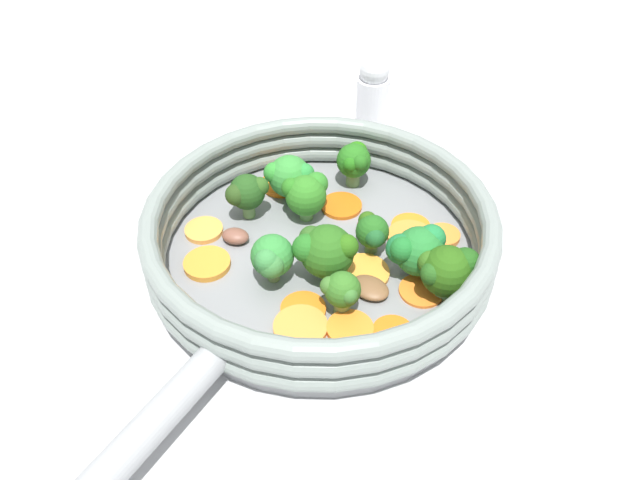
{
  "coord_description": "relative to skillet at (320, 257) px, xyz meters",
  "views": [
    {
      "loc": [
        0.13,
        -0.4,
        0.41
      ],
      "look_at": [
        0.0,
        0.0,
        0.03
      ],
      "focal_mm": 35.0,
      "sensor_mm": 36.0,
      "label": 1
    }
  ],
  "objects": [
    {
      "name": "mushroom_piece_1",
      "position": [
        0.06,
        -0.03,
        0.01
      ],
      "size": [
        0.04,
        0.04,
        0.01
      ],
      "primitive_type": "ellipsoid",
      "rotation": [
        0.0,
        0.0,
        5.93
      ],
      "color": "brown",
      "rests_on": "skillet"
    },
    {
      "name": "broccoli_floret_9",
      "position": [
        -0.08,
        0.03,
        0.04
      ],
      "size": [
        0.04,
        0.04,
        0.05
      ],
      "color": "#6B9451",
      "rests_on": "skillet"
    },
    {
      "name": "carrot_slice_11",
      "position": [
        0.09,
        -0.07,
        0.01
      ],
      "size": [
        0.05,
        0.05,
        0.0
      ],
      "primitive_type": "cylinder",
      "rotation": [
        0.0,
        0.0,
        2.52
      ],
      "color": "orange",
      "rests_on": "skillet"
    },
    {
      "name": "skillet",
      "position": [
        0.0,
        0.0,
        0.0
      ],
      "size": [
        0.3,
        0.3,
        0.01
      ],
      "primitive_type": "cylinder",
      "color": "gray",
      "rests_on": "ground_plane"
    },
    {
      "name": "broccoli_floret_3",
      "position": [
        0.01,
        -0.03,
        0.04
      ],
      "size": [
        0.05,
        0.05,
        0.05
      ],
      "color": "#85A45E",
      "rests_on": "skillet"
    },
    {
      "name": "carrot_slice_8",
      "position": [
        -0.09,
        -0.05,
        0.01
      ],
      "size": [
        0.05,
        0.05,
        0.01
      ],
      "primitive_type": "cylinder",
      "rotation": [
        0.0,
        0.0,
        1.35
      ],
      "color": "orange",
      "rests_on": "skillet"
    },
    {
      "name": "carrot_slice_5",
      "position": [
        0.05,
        -0.02,
        0.01
      ],
      "size": [
        0.07,
        0.07,
        0.0
      ],
      "primitive_type": "cylinder",
      "rotation": [
        0.0,
        0.0,
        2.25
      ],
      "color": "#F69836",
      "rests_on": "skillet"
    },
    {
      "name": "broccoli_floret_5",
      "position": [
        0.09,
        -0.0,
        0.04
      ],
      "size": [
        0.05,
        0.05,
        0.05
      ],
      "color": "#6D9A57",
      "rests_on": "skillet"
    },
    {
      "name": "broccoli_floret_7",
      "position": [
        0.04,
        0.02,
        0.03
      ],
      "size": [
        0.03,
        0.04,
        0.04
      ],
      "color": "#6B8E48",
      "rests_on": "skillet"
    },
    {
      "name": "mushroom_piece_0",
      "position": [
        0.04,
        0.04,
        0.01
      ],
      "size": [
        0.03,
        0.02,
        0.01
      ],
      "primitive_type": "ellipsoid",
      "rotation": [
        0.0,
        0.0,
        6.03
      ],
      "color": "brown",
      "rests_on": "skillet"
    },
    {
      "name": "carrot_slice_4",
      "position": [
        0.01,
        -0.07,
        0.01
      ],
      "size": [
        0.05,
        0.05,
        0.0
      ],
      "primitive_type": "cylinder",
      "rotation": [
        0.0,
        0.0,
        3.92
      ],
      "color": "orange",
      "rests_on": "skillet"
    },
    {
      "name": "broccoli_floret_1",
      "position": [
        -0.03,
        -0.05,
        0.04
      ],
      "size": [
        0.04,
        0.04,
        0.05
      ],
      "color": "#799654",
      "rests_on": "skillet"
    },
    {
      "name": "mushroom_piece_2",
      "position": [
        -0.08,
        -0.01,
        0.01
      ],
      "size": [
        0.03,
        0.02,
        0.01
      ],
      "primitive_type": "ellipsoid",
      "rotation": [
        0.0,
        0.0,
        3.2
      ],
      "color": "brown",
      "rests_on": "skillet"
    },
    {
      "name": "carrot_slice_0",
      "position": [
        0.1,
        -0.02,
        0.01
      ],
      "size": [
        0.05,
        0.05,
        0.0
      ],
      "primitive_type": "cylinder",
      "rotation": [
        0.0,
        0.0,
        2.79
      ],
      "color": "orange",
      "rests_on": "skillet"
    },
    {
      "name": "carrot_slice_7",
      "position": [
        -0.07,
        0.08,
        0.01
      ],
      "size": [
        0.05,
        0.05,
        0.01
      ],
      "primitive_type": "cylinder",
      "rotation": [
        0.0,
        0.0,
        3.1
      ],
      "color": "orange",
      "rests_on": "skillet"
    },
    {
      "name": "broccoli_floret_0",
      "position": [
        0.12,
        -0.02,
        0.04
      ],
      "size": [
        0.05,
        0.04,
        0.05
      ],
      "color": "#6F9E5F",
      "rests_on": "skillet"
    },
    {
      "name": "skillet_rivet_right",
      "position": [
        0.01,
        -0.14,
        0.01
      ],
      "size": [
        0.01,
        0.01,
        0.01
      ],
      "primitive_type": "sphere",
      "color": "gray",
      "rests_on": "skillet"
    },
    {
      "name": "skillet_rivet_left",
      "position": [
        -0.07,
        -0.13,
        0.01
      ],
      "size": [
        0.01,
        0.01,
        0.01
      ],
      "primitive_type": "sphere",
      "color": "gray",
      "rests_on": "skillet"
    },
    {
      "name": "carrot_slice_2",
      "position": [
        0.05,
        -0.08,
        0.01
      ],
      "size": [
        0.06,
        0.06,
        0.01
      ],
      "primitive_type": "cylinder",
      "rotation": [
        0.0,
        0.0,
        5.47
      ],
      "color": "orange",
      "rests_on": "skillet"
    },
    {
      "name": "carrot_slice_10",
      "position": [
        0.07,
        0.06,
        0.01
      ],
      "size": [
        0.04,
        0.04,
        0.0
      ],
      "primitive_type": "cylinder",
      "rotation": [
        0.0,
        0.0,
        4.9
      ],
      "color": "orange",
      "rests_on": "skillet"
    },
    {
      "name": "broccoli_floret_8",
      "position": [
        0.04,
        -0.06,
        0.03
      ],
      "size": [
        0.03,
        0.03,
        0.04
      ],
      "color": "#7A9855",
      "rests_on": "skillet"
    },
    {
      "name": "ground_plane",
      "position": [
        0.0,
        0.0,
        -0.01
      ],
      "size": [
        4.0,
        4.0,
        0.0
      ],
      "primitive_type": "plane",
      "color": "#B9B9BB"
    },
    {
      "name": "broccoli_floret_6",
      "position": [
        -0.05,
        0.07,
        0.03
      ],
      "size": [
        0.05,
        0.04,
        0.05
      ],
      "color": "#668E45",
      "rests_on": "skillet"
    },
    {
      "name": "broccoli_floret_4",
      "position": [
        -0.03,
        0.04,
        0.04
      ],
      "size": [
        0.04,
        0.04,
        0.05
      ],
      "color": "#5F974C",
      "rests_on": "skillet"
    },
    {
      "name": "carrot_slice_1",
      "position": [
        0.11,
        0.06,
        0.01
      ],
      "size": [
        0.04,
        0.04,
        0.01
      ],
      "primitive_type": "cylinder",
      "rotation": [
        0.0,
        0.0,
        1.15
      ],
      "color": "orange",
      "rests_on": "skillet"
    },
    {
      "name": "skillet_rim_wall",
      "position": [
        0.0,
        0.0,
        0.03
      ],
      "size": [
        0.32,
        0.32,
        0.05
      ],
      "color": "gray",
      "rests_on": "skillet"
    },
    {
      "name": "carrot_slice_3",
      "position": [
        0.01,
        -0.09,
        0.01
      ],
      "size": [
        0.06,
        0.06,
        0.01
      ],
      "primitive_type": "cylinder",
      "rotation": [
        0.0,
        0.0,
        3.61
      ],
      "color": "orange",
      "rests_on": "skillet"
    },
    {
      "name": "skillet_handle",
      "position": [
        -0.06,
        -0.24,
        0.02
      ],
      "size": [
        0.07,
        0.19,
        0.03
      ],
      "primitive_type": "cylinder",
      "rotation": [
        1.57,
        0.0,
        6.05
      ],
      "color": "#999B9E",
      "rests_on": "skillet"
    },
    {
      "name": "carrot_slice_13",
      "position": [
        0.02,
        -0.12,
        0.01
      ],
      "size": [
        0.06,
        0.06,
        0.0
      ],
      "primitive_type": "cylinder",
      "rotation": [
        0.0,
        0.0,
        2.57
      ],
      "color": "orange",
      "rests_on": "skillet"
    },
    {
      "name": "broccoli_floret_2",
      "position": [
        -0.0,
        0.11,
        0.04
      ],
      "size": [
        0.04,
        0.04,
        0.05
      ],
      "color": "#69894B",
      "rests_on": "skillet"
    },
    {
      "name": "salt_shaker",
      "position": [
        -0.01,
        0.23,
        0.04
      ],
      "size": [
        0.04,
        0.04,
        0.1
      ],
      "color": "white",
      "rests_on": "ground_plane"
    },
    {
      "name": "carrot_slice_12",
      "position": [
        0.0,
        0.07,
        0.01
      ],
      "size": [
        0.04,
        0.04,
        0.0
      ],
      "primitive_type": "cylinder",
      "rotation": [
        0.0,
        0.0,
        1.48
      ],
      "color": "#D65E13",
      "rests_on": "skillet"
    },
    {
      "name": "carrot_slice_6",
      "position": [
        -0.12,
        -0.01,
        0.01
      ],
      "size": [
        0.04,
        0.04,
        0.0
      ],
      "primitive_type": "cylinder",
      "rotation": [
        0.0,
        0.0,
        1.67
      ],
      "color": "#F89C42",
      "rests_on": "skillet"
    },
    {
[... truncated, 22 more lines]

